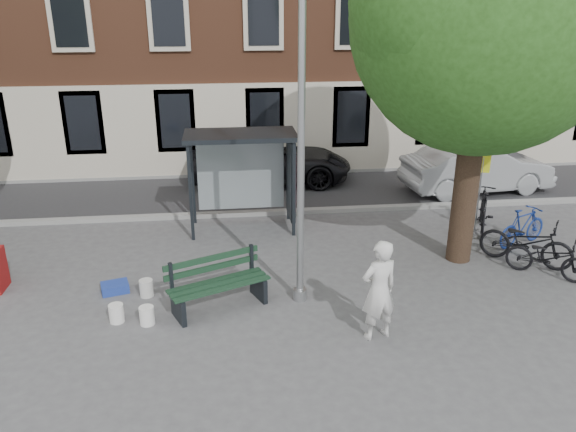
# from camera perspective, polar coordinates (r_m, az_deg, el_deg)

# --- Properties ---
(ground) EXTENTS (90.00, 90.00, 0.00)m
(ground) POSITION_cam_1_polar(r_m,az_deg,el_deg) (11.66, 1.21, -8.45)
(ground) COLOR #4C4C4F
(ground) RESTS_ON ground
(road) EXTENTS (40.00, 4.00, 0.01)m
(road) POSITION_cam_1_polar(r_m,az_deg,el_deg) (18.05, -1.80, 2.44)
(road) COLOR #28282B
(road) RESTS_ON ground
(curb_near) EXTENTS (40.00, 0.25, 0.12)m
(curb_near) POSITION_cam_1_polar(r_m,az_deg,el_deg) (16.16, -1.19, 0.39)
(curb_near) COLOR gray
(curb_near) RESTS_ON ground
(curb_far) EXTENTS (40.00, 0.25, 0.12)m
(curb_far) POSITION_cam_1_polar(r_m,az_deg,el_deg) (19.94, -2.30, 4.39)
(curb_far) COLOR gray
(curb_far) RESTS_ON ground
(lamppost) EXTENTS (0.28, 0.35, 6.11)m
(lamppost) POSITION_cam_1_polar(r_m,az_deg,el_deg) (10.58, 1.32, 4.81)
(lamppost) COLOR #9EA0A3
(lamppost) RESTS_ON ground
(tree_right) EXTENTS (5.76, 5.60, 8.20)m
(tree_right) POSITION_cam_1_polar(r_m,az_deg,el_deg) (12.68, 19.88, 19.29)
(tree_right) COLOR black
(tree_right) RESTS_ON ground
(bus_shelter) EXTENTS (2.85, 1.45, 2.62)m
(bus_shelter) POSITION_cam_1_polar(r_m,az_deg,el_deg) (14.70, -3.28, 5.88)
(bus_shelter) COLOR #1E2328
(bus_shelter) RESTS_ON ground
(painter) EXTENTS (0.80, 0.63, 1.90)m
(painter) POSITION_cam_1_polar(r_m,az_deg,el_deg) (10.13, 9.23, -7.45)
(painter) COLOR silver
(painter) RESTS_ON ground
(bench) EXTENTS (2.09, 1.37, 1.03)m
(bench) POSITION_cam_1_polar(r_m,az_deg,el_deg) (11.24, -7.12, -7.06)
(bench) COLOR #1E2328
(bench) RESTS_ON ground
(bike_a) EXTENTS (1.75, 1.58, 0.92)m
(bike_a) POSITION_cam_1_polar(r_m,az_deg,el_deg) (13.65, 24.89, -3.81)
(bike_a) COLOR black
(bike_a) RESTS_ON ground
(bike_b) EXTENTS (1.69, 1.11, 0.99)m
(bike_b) POSITION_cam_1_polar(r_m,az_deg,el_deg) (15.12, 22.74, -1.01)
(bike_b) COLOR navy
(bike_b) RESTS_ON ground
(bike_c) EXTENTS (2.08, 1.84, 1.09)m
(bike_c) POSITION_cam_1_polar(r_m,az_deg,el_deg) (14.08, 23.05, -2.42)
(bike_c) COLOR black
(bike_c) RESTS_ON ground
(bike_d) EXTENTS (1.26, 1.97, 1.15)m
(bike_d) POSITION_cam_1_polar(r_m,az_deg,el_deg) (15.74, 19.22, 0.62)
(bike_d) COLOR black
(bike_d) RESTS_ON ground
(car_dark) EXTENTS (5.52, 2.79, 1.50)m
(car_dark) POSITION_cam_1_polar(r_m,az_deg,el_deg) (18.98, -1.80, 5.70)
(car_dark) COLOR black
(car_dark) RESTS_ON ground
(car_silver) EXTENTS (4.88, 2.15, 1.56)m
(car_silver) POSITION_cam_1_polar(r_m,az_deg,el_deg) (18.92, 18.65, 4.65)
(car_silver) COLOR #A4A8AC
(car_silver) RESTS_ON ground
(blue_crate) EXTENTS (0.64, 0.53, 0.20)m
(blue_crate) POSITION_cam_1_polar(r_m,az_deg,el_deg) (12.44, -17.17, -6.95)
(blue_crate) COLOR #213A9A
(blue_crate) RESTS_ON ground
(bucket_a) EXTENTS (0.29, 0.29, 0.36)m
(bucket_a) POSITION_cam_1_polar(r_m,az_deg,el_deg) (12.06, -14.20, -7.11)
(bucket_a) COLOR silver
(bucket_a) RESTS_ON ground
(bucket_b) EXTENTS (0.30, 0.30, 0.36)m
(bucket_b) POSITION_cam_1_polar(r_m,az_deg,el_deg) (11.08, -14.14, -9.78)
(bucket_b) COLOR white
(bucket_b) RESTS_ON ground
(bucket_c) EXTENTS (0.36, 0.36, 0.36)m
(bucket_c) POSITION_cam_1_polar(r_m,az_deg,el_deg) (11.31, -17.03, -9.43)
(bucket_c) COLOR white
(bucket_c) RESTS_ON ground
(notice_sign) EXTENTS (0.35, 0.13, 2.09)m
(notice_sign) POSITION_cam_1_polar(r_m,az_deg,el_deg) (15.34, 19.07, 3.96)
(notice_sign) COLOR #9EA0A3
(notice_sign) RESTS_ON ground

